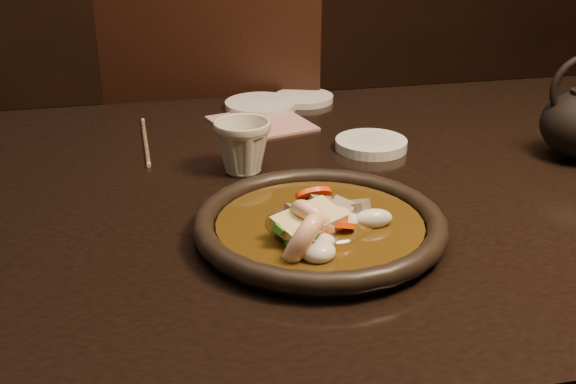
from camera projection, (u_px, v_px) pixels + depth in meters
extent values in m
cube|color=black|center=(344.00, 196.00, 1.01)|extent=(1.60, 0.90, 0.04)
cube|color=black|center=(233.00, 184.00, 1.72)|extent=(0.57, 0.57, 0.04)
cylinder|color=black|center=(312.00, 241.00, 1.97)|extent=(0.04, 0.04, 0.44)
cylinder|color=black|center=(302.00, 316.00, 1.64)|extent=(0.04, 0.04, 0.44)
cylinder|color=black|center=(181.00, 235.00, 2.00)|extent=(0.04, 0.04, 0.44)
cylinder|color=black|center=(145.00, 308.00, 1.67)|extent=(0.04, 0.04, 0.44)
cube|color=black|center=(212.00, 105.00, 1.43)|extent=(0.42, 0.16, 0.47)
cylinder|color=black|center=(320.00, 233.00, 0.85)|extent=(0.27, 0.27, 0.01)
torus|color=black|center=(320.00, 223.00, 0.84)|extent=(0.30, 0.30, 0.03)
cylinder|color=#3A260A|center=(320.00, 226.00, 0.84)|extent=(0.24, 0.24, 0.01)
ellipsoid|color=#3A260A|center=(320.00, 226.00, 0.84)|extent=(0.14, 0.13, 0.04)
torus|color=#FFCAA1|center=(314.00, 221.00, 0.81)|extent=(0.08, 0.08, 0.06)
torus|color=#FFCAA1|center=(324.00, 226.00, 0.83)|extent=(0.07, 0.07, 0.04)
torus|color=#FFCAA1|center=(303.00, 241.00, 0.77)|extent=(0.07, 0.07, 0.06)
cube|color=gray|center=(357.00, 211.00, 0.85)|extent=(0.04, 0.04, 0.03)
cube|color=gray|center=(340.00, 212.00, 0.84)|extent=(0.04, 0.04, 0.03)
cube|color=gray|center=(322.00, 208.00, 0.86)|extent=(0.03, 0.03, 0.03)
cube|color=gray|center=(298.00, 217.00, 0.84)|extent=(0.04, 0.04, 0.03)
cube|color=gray|center=(322.00, 212.00, 0.84)|extent=(0.03, 0.03, 0.03)
cube|color=gray|center=(332.00, 222.00, 0.82)|extent=(0.03, 0.03, 0.03)
cylinder|color=#FA3707|center=(319.00, 232.00, 0.80)|extent=(0.05, 0.05, 0.04)
cylinder|color=#FA3707|center=(314.00, 194.00, 0.89)|extent=(0.05, 0.04, 0.04)
cylinder|color=#FA3707|center=(328.00, 226.00, 0.82)|extent=(0.05, 0.04, 0.05)
cylinder|color=#FA3707|center=(335.00, 226.00, 0.81)|extent=(0.06, 0.06, 0.03)
cylinder|color=#FA3707|center=(321.00, 225.00, 0.84)|extent=(0.05, 0.04, 0.05)
cube|color=#215F12|center=(284.00, 228.00, 0.79)|extent=(0.03, 0.04, 0.03)
cube|color=#215F12|center=(317.00, 207.00, 0.84)|extent=(0.03, 0.04, 0.02)
cube|color=#215F12|center=(374.00, 213.00, 0.86)|extent=(0.04, 0.03, 0.03)
cube|color=#215F12|center=(310.00, 203.00, 0.85)|extent=(0.04, 0.03, 0.02)
cube|color=#215F12|center=(320.00, 226.00, 0.83)|extent=(0.04, 0.02, 0.01)
cube|color=#215F12|center=(301.00, 240.00, 0.77)|extent=(0.03, 0.04, 0.03)
cube|color=#215F12|center=(318.00, 232.00, 0.79)|extent=(0.03, 0.04, 0.02)
ellipsoid|color=beige|center=(342.00, 223.00, 0.83)|extent=(0.05, 0.03, 0.03)
ellipsoid|color=beige|center=(373.00, 219.00, 0.83)|extent=(0.05, 0.02, 0.02)
ellipsoid|color=beige|center=(318.00, 251.00, 0.76)|extent=(0.04, 0.04, 0.02)
ellipsoid|color=beige|center=(309.00, 213.00, 0.84)|extent=(0.03, 0.03, 0.03)
ellipsoid|color=beige|center=(319.00, 242.00, 0.78)|extent=(0.04, 0.02, 0.02)
cube|color=#E4D488|center=(309.00, 221.00, 0.80)|extent=(0.09, 0.07, 0.03)
cylinder|color=silver|center=(371.00, 144.00, 1.12)|extent=(0.11, 0.11, 0.02)
cylinder|color=silver|center=(261.00, 105.00, 1.31)|extent=(0.13, 0.13, 0.01)
cylinder|color=silver|center=(304.00, 98.00, 1.36)|extent=(0.11, 0.11, 0.01)
imported|color=beige|center=(243.00, 145.00, 1.02)|extent=(0.09, 0.08, 0.08)
cylinder|color=tan|center=(146.00, 142.00, 1.14)|extent=(0.01, 0.21, 0.01)
cylinder|color=tan|center=(145.00, 140.00, 1.15)|extent=(0.01, 0.21, 0.01)
cube|color=#B2736D|center=(261.00, 123.00, 1.23)|extent=(0.18, 0.18, 0.00)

